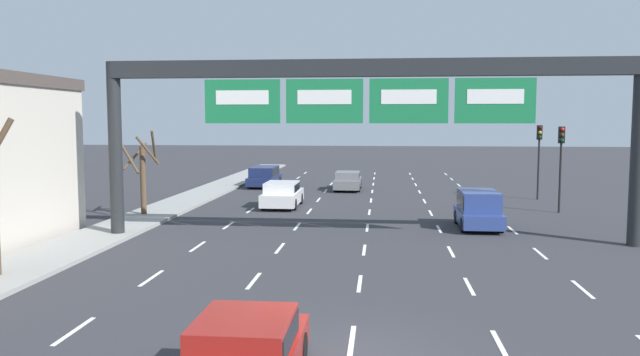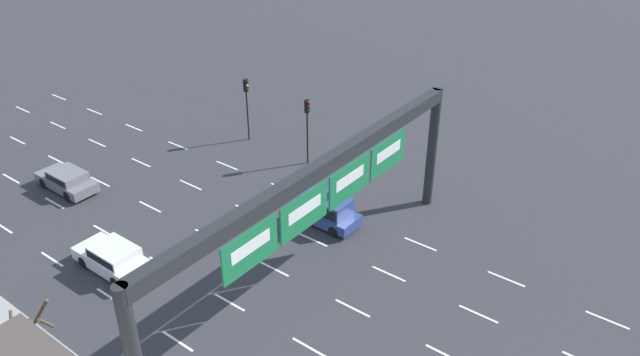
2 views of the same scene
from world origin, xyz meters
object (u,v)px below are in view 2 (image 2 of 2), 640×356
car_white (113,257)px  tree_bare_furthest (37,346)px  suv_blue (326,209)px  sign_gantry (322,191)px  traffic_light_near_gantry (247,97)px  traffic_light_mid_block (307,119)px  car_grey (67,179)px

car_white → tree_bare_furthest: size_ratio=1.04×
suv_blue → tree_bare_furthest: bearing=174.1°
car_white → tree_bare_furthest: tree_bare_furthest is taller
car_white → tree_bare_furthest: bearing=-146.2°
sign_gantry → suv_blue: bearing=35.0°
sign_gantry → tree_bare_furthest: 13.27m
sign_gantry → traffic_light_near_gantry: size_ratio=4.69×
traffic_light_mid_block → sign_gantry: bearing=-138.7°
car_white → car_grey: bearing=70.4°
traffic_light_near_gantry → suv_blue: bearing=-115.8°
suv_blue → car_white: bearing=148.9°
car_white → traffic_light_mid_block: bearing=-2.7°
car_grey → traffic_light_mid_block: size_ratio=0.95×
sign_gantry → car_grey: bearing=95.3°
traffic_light_near_gantry → traffic_light_mid_block: 5.71m
traffic_light_mid_block → car_white: bearing=177.3°
car_white → traffic_light_mid_block: (15.30, -0.72, 2.55)m
sign_gantry → car_white: bearing=117.5°
car_grey → car_white: bearing=-109.6°
suv_blue → car_grey: suv_blue is taller
car_grey → tree_bare_furthest: 16.88m
suv_blue → car_white: suv_blue is taller
traffic_light_near_gantry → tree_bare_furthest: traffic_light_near_gantry is taller
traffic_light_mid_block → tree_bare_furthest: (-21.88, -3.68, -0.97)m
car_white → suv_blue: bearing=-31.1°
tree_bare_furthest → suv_blue: bearing=-5.9°
traffic_light_near_gantry → traffic_light_mid_block: traffic_light_near_gantry is taller
sign_gantry → car_grey: 19.70m
traffic_light_near_gantry → car_white: bearing=-162.2°
suv_blue → tree_bare_furthest: (-16.75, 1.73, 1.39)m
car_grey → traffic_light_mid_block: (12.02, -9.92, 2.61)m
suv_blue → tree_bare_furthest: 16.90m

